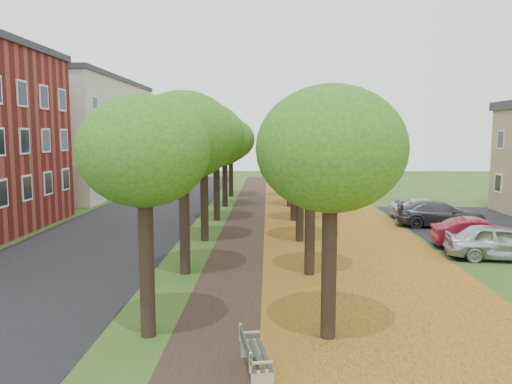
# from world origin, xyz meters

# --- Properties ---
(ground) EXTENTS (120.00, 120.00, 0.00)m
(ground) POSITION_xyz_m (0.00, 0.00, 0.00)
(ground) COLOR #2D4C19
(ground) RESTS_ON ground
(street_asphalt) EXTENTS (8.00, 70.00, 0.01)m
(street_asphalt) POSITION_xyz_m (-7.50, 15.00, 0.00)
(street_asphalt) COLOR black
(street_asphalt) RESTS_ON ground
(footpath) EXTENTS (3.20, 70.00, 0.01)m
(footpath) POSITION_xyz_m (0.00, 15.00, 0.00)
(footpath) COLOR black
(footpath) RESTS_ON ground
(leaf_verge) EXTENTS (7.50, 70.00, 0.01)m
(leaf_verge) POSITION_xyz_m (5.00, 15.00, 0.01)
(leaf_verge) COLOR #B67E21
(leaf_verge) RESTS_ON ground
(parking_lot) EXTENTS (9.00, 16.00, 0.01)m
(parking_lot) POSITION_xyz_m (13.50, 16.00, 0.00)
(parking_lot) COLOR black
(parking_lot) RESTS_ON ground
(tree_row_west) EXTENTS (3.79, 33.79, 6.59)m
(tree_row_west) POSITION_xyz_m (-2.20, 15.00, 4.94)
(tree_row_west) COLOR black
(tree_row_west) RESTS_ON ground
(tree_row_east) EXTENTS (3.79, 33.79, 6.59)m
(tree_row_east) POSITION_xyz_m (2.60, 15.00, 4.94)
(tree_row_east) COLOR black
(tree_row_east) RESTS_ON ground
(building_cream) EXTENTS (10.30, 20.30, 10.40)m
(building_cream) POSITION_xyz_m (-17.00, 33.00, 5.21)
(building_cream) COLOR beige
(building_cream) RESTS_ON ground
(bench) EXTENTS (0.83, 1.84, 0.84)m
(bench) POSITION_xyz_m (0.68, -2.01, 0.44)
(bench) COLOR #2B362E
(bench) RESTS_ON ground
(car_silver) EXTENTS (4.76, 2.50, 1.54)m
(car_silver) POSITION_xyz_m (11.00, 8.49, 0.77)
(car_silver) COLOR #B0B0B5
(car_silver) RESTS_ON ground
(car_red) EXTENTS (4.41, 1.98, 1.40)m
(car_red) POSITION_xyz_m (11.00, 10.61, 0.70)
(car_red) COLOR maroon
(car_red) RESTS_ON ground
(car_grey) EXTENTS (5.36, 2.87, 1.48)m
(car_grey) POSITION_xyz_m (11.05, 16.11, 0.74)
(car_grey) COLOR #333439
(car_grey) RESTS_ON ground
(car_white) EXTENTS (4.62, 2.26, 1.26)m
(car_white) POSITION_xyz_m (11.14, 19.04, 0.63)
(car_white) COLOR silver
(car_white) RESTS_ON ground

